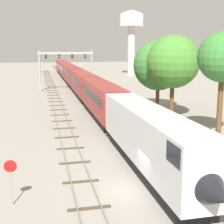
# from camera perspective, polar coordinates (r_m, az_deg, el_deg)

# --- Properties ---
(ground_plane) EXTENTS (400.00, 400.00, 0.00)m
(ground_plane) POSITION_cam_1_polar(r_m,az_deg,el_deg) (22.69, 4.24, -13.41)
(ground_plane) COLOR gray
(track_main) EXTENTS (2.60, 200.00, 0.16)m
(track_main) POSITION_cam_1_polar(r_m,az_deg,el_deg) (80.67, -6.75, 4.46)
(track_main) COLOR slate
(track_main) RESTS_ON ground
(track_near) EXTENTS (2.60, 160.00, 0.16)m
(track_near) POSITION_cam_1_polar(r_m,az_deg,el_deg) (60.50, -9.98, 2.13)
(track_near) COLOR slate
(track_near) RESTS_ON ground
(passenger_train) EXTENTS (3.04, 119.63, 4.80)m
(passenger_train) POSITION_cam_1_polar(r_m,az_deg,el_deg) (73.95, -6.27, 5.84)
(passenger_train) COLOR silver
(passenger_train) RESTS_ON ground
(signal_gantry) EXTENTS (12.10, 0.49, 8.88)m
(signal_gantry) POSITION_cam_1_polar(r_m,az_deg,el_deg) (73.28, -8.08, 8.76)
(signal_gantry) COLOR #999BA0
(signal_gantry) RESTS_ON ground
(water_tower) EXTENTS (8.18, 8.18, 21.97)m
(water_tower) POSITION_cam_1_polar(r_m,az_deg,el_deg) (114.12, 3.45, 14.80)
(water_tower) COLOR beige
(water_tower) RESTS_ON ground
(stop_sign) EXTENTS (0.76, 0.08, 2.88)m
(stop_sign) POSITION_cam_1_polar(r_m,az_deg,el_deg) (20.77, -17.32, -10.69)
(stop_sign) COLOR gray
(stop_sign) RESTS_ON ground
(trackside_tree_left) EXTENTS (6.99, 6.99, 11.13)m
(trackside_tree_left) POSITION_cam_1_polar(r_m,az_deg,el_deg) (43.88, 10.67, 8.63)
(trackside_tree_left) COLOR brown
(trackside_tree_left) RESTS_ON ground
(trackside_tree_mid) EXTENTS (5.13, 5.13, 11.09)m
(trackside_tree_mid) POSITION_cam_1_polar(r_m,az_deg,el_deg) (35.01, 18.89, 8.99)
(trackside_tree_mid) COLOR brown
(trackside_tree_mid) RESTS_ON ground
(trackside_tree_right) EXTENTS (7.53, 7.53, 10.60)m
(trackside_tree_right) POSITION_cam_1_polar(r_m,az_deg,el_deg) (49.88, 8.14, 8.09)
(trackside_tree_right) COLOR brown
(trackside_tree_right) RESTS_ON ground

